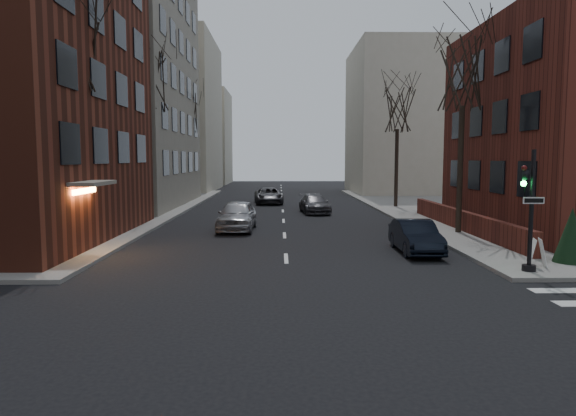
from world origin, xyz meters
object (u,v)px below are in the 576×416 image
(streetlamp_far, at_px, (196,154))
(parked_sedan, at_px, (416,236))
(tree_left_c, at_px, (186,113))
(car_lane_silver, at_px, (237,215))
(tree_left_b, at_px, (146,79))
(sandwich_board, at_px, (537,253))
(tree_left_a, at_px, (69,45))
(traffic_signal, at_px, (529,218))
(tree_right_b, at_px, (398,109))
(car_lane_gray, at_px, (315,204))
(car_lane_far, at_px, (269,196))
(tree_right_a, at_px, (463,73))
(evergreen_shrub, at_px, (571,235))
(streetlamp_near, at_px, (140,152))

(streetlamp_far, distance_m, parked_sedan, 32.08)
(tree_left_c, xyz_separation_m, car_lane_silver, (6.26, -20.04, -7.23))
(tree_left_b, xyz_separation_m, sandwich_board, (17.39, -16.35, -8.27))
(tree_left_a, xyz_separation_m, streetlamp_far, (0.60, 28.00, -4.23))
(tree_left_b, bearing_deg, traffic_signal, -45.46)
(tree_left_a, bearing_deg, tree_right_b, 45.64)
(car_lane_silver, bearing_deg, tree_left_a, -134.43)
(car_lane_gray, relative_size, sandwich_board, 4.54)
(tree_left_a, distance_m, streetlamp_far, 28.32)
(traffic_signal, xyz_separation_m, sandwich_board, (0.65, 0.66, -1.27))
(traffic_signal, height_order, car_lane_far, traffic_signal)
(tree_right_a, bearing_deg, streetlamp_far, 125.31)
(sandwich_board, distance_m, evergreen_shrub, 1.82)
(tree_left_b, relative_size, car_lane_gray, 2.43)
(traffic_signal, distance_m, tree_right_a, 10.92)
(tree_left_b, xyz_separation_m, tree_left_c, (0.00, 14.00, -0.88))
(car_lane_silver, bearing_deg, streetlamp_far, 106.39)
(parked_sedan, bearing_deg, tree_left_a, 176.73)
(tree_left_b, distance_m, car_lane_silver, 11.89)
(tree_left_a, bearing_deg, streetlamp_far, 88.77)
(traffic_signal, bearing_deg, car_lane_gray, 106.24)
(tree_left_a, bearing_deg, car_lane_far, 71.08)
(tree_left_c, bearing_deg, streetlamp_near, -88.09)
(parked_sedan, relative_size, car_lane_far, 0.83)
(streetlamp_far, xyz_separation_m, car_lane_far, (7.02, -5.76, -3.55))
(tree_right_a, bearing_deg, evergreen_shrub, -79.77)
(car_lane_silver, bearing_deg, tree_right_a, -7.82)
(traffic_signal, height_order, tree_left_a, tree_left_a)
(streetlamp_far, relative_size, parked_sedan, 1.54)
(tree_right_b, height_order, car_lane_gray, tree_right_b)
(tree_left_b, relative_size, car_lane_silver, 2.29)
(traffic_signal, distance_m, tree_left_a, 18.66)
(parked_sedan, height_order, car_lane_far, car_lane_far)
(tree_left_a, xyz_separation_m, tree_right_a, (17.60, 4.00, -0.44))
(parked_sedan, xyz_separation_m, evergreen_shrub, (4.85, -2.75, 0.46))
(tree_left_a, xyz_separation_m, car_lane_far, (7.62, 22.24, -7.79))
(sandwich_board, bearing_deg, tree_left_a, -178.28)
(car_lane_far, bearing_deg, traffic_signal, -76.39)
(sandwich_board, bearing_deg, car_lane_far, 125.92)
(tree_left_b, xyz_separation_m, parked_sedan, (14.12, -12.87, -8.24))
(tree_left_b, bearing_deg, tree_right_a, -24.44)
(tree_right_b, distance_m, parked_sedan, 20.39)
(car_lane_far, bearing_deg, streetlamp_near, -121.14)
(streetlamp_far, bearing_deg, parked_sedan, -64.90)
(tree_right_a, height_order, car_lane_gray, tree_right_a)
(tree_left_a, bearing_deg, streetlamp_near, 85.71)
(tree_left_c, height_order, tree_right_b, tree_left_c)
(tree_right_b, bearing_deg, car_lane_gray, -152.25)
(car_lane_gray, bearing_deg, tree_right_a, -63.99)
(tree_right_a, height_order, tree_right_b, tree_right_a)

